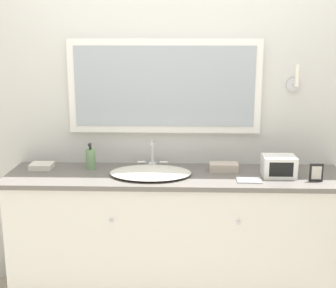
{
  "coord_description": "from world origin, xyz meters",
  "views": [
    {
      "loc": [
        0.05,
        -2.59,
        1.78
      ],
      "look_at": [
        -0.05,
        0.29,
        1.1
      ],
      "focal_mm": 50.0,
      "sensor_mm": 36.0,
      "label": 1
    }
  ],
  "objects_px": {
    "soap_bottle": "(91,159)",
    "picture_frame": "(316,173)",
    "appliance_box": "(279,166)",
    "sink_basin": "(151,172)"
  },
  "relations": [
    {
      "from": "soap_bottle",
      "to": "picture_frame",
      "type": "height_order",
      "value": "soap_bottle"
    },
    {
      "from": "appliance_box",
      "to": "picture_frame",
      "type": "relative_size",
      "value": 1.82
    },
    {
      "from": "soap_bottle",
      "to": "appliance_box",
      "type": "xyz_separation_m",
      "value": [
        1.22,
        -0.13,
        -0.0
      ]
    },
    {
      "from": "soap_bottle",
      "to": "appliance_box",
      "type": "height_order",
      "value": "soap_bottle"
    },
    {
      "from": "sink_basin",
      "to": "appliance_box",
      "type": "height_order",
      "value": "sink_basin"
    },
    {
      "from": "appliance_box",
      "to": "sink_basin",
      "type": "bearing_deg",
      "value": 179.79
    },
    {
      "from": "soap_bottle",
      "to": "sink_basin",
      "type": "bearing_deg",
      "value": -17.61
    },
    {
      "from": "sink_basin",
      "to": "appliance_box",
      "type": "xyz_separation_m",
      "value": [
        0.81,
        -0.0,
        0.05
      ]
    },
    {
      "from": "appliance_box",
      "to": "picture_frame",
      "type": "bearing_deg",
      "value": -25.22
    },
    {
      "from": "appliance_box",
      "to": "picture_frame",
      "type": "distance_m",
      "value": 0.23
    }
  ]
}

